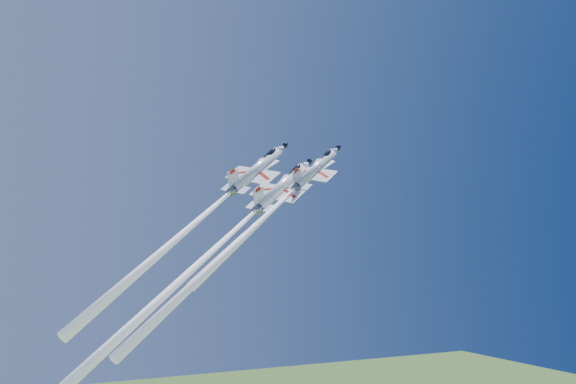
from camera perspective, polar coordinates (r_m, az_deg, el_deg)
name	(u,v)px	position (r m, az deg, el deg)	size (l,w,h in m)	color
jet_lead	(278,205)	(107.32, -0.93, -1.14)	(29.03, 14.54, 28.00)	white
jet_left	(198,221)	(106.12, -8.02, -2.53)	(37.37, 18.67, 36.51)	white
jet_right	(251,230)	(98.04, -3.29, -3.37)	(36.93, 18.37, 36.74)	white
jet_slot	(200,262)	(95.61, -7.81, -6.19)	(42.45, 21.11, 42.27)	white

